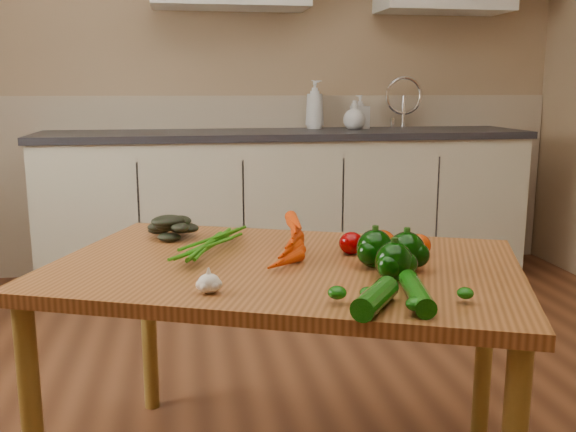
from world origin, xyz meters
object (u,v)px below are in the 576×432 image
Objects in this scene: soap_bottle_a at (315,105)px; garlic_bulb at (209,283)px; soap_bottle_c at (354,115)px; zucchini_a at (417,293)px; leafy_greens at (174,224)px; carrot_bunch at (265,245)px; pepper_b at (406,251)px; soap_bottle_b at (360,112)px; tomato_a at (351,243)px; zucchini_b at (375,298)px; table at (285,289)px; pepper_a at (375,249)px; tomato_c at (419,245)px; tomato_b at (382,242)px; pepper_c at (394,262)px.

soap_bottle_a is 2.59m from garlic_bulb.
soap_bottle_c is 2.55m from garlic_bulb.
leafy_greens is at bearing 126.54° from zucchini_a.
carrot_bunch is 2.33× the size of pepper_b.
soap_bottle_a is at bearing -26.14° from soap_bottle_b.
pepper_b is 1.41× the size of tomato_a.
tomato_a is at bearing 81.44° from zucchini_b.
carrot_bunch is at bearing 79.93° from soap_bottle_c.
pepper_a is at bearing 2.53° from table.
tomato_c is at bearing 68.84° from zucchini_a.
pepper_a is 1.40× the size of tomato_a.
carrot_bunch reaches higher than garlic_bulb.
soap_bottle_b is 0.94× the size of zucchini_a.
tomato_a reaches higher than zucchini_b.
leafy_greens is at bearing 70.37° from soap_bottle_c.
tomato_b reaches higher than tomato_a.
garlic_bulb is at bearing 162.04° from zucchini_a.
soap_bottle_c reaches higher than tomato_a.
table is 5.01× the size of soap_bottle_a.
soap_bottle_a reaches higher than soap_bottle_c.
zucchini_a is at bearing -111.16° from tomato_c.
pepper_a is at bearing 91.15° from zucchini_a.
soap_bottle_a is 2.68m from zucchini_b.
pepper_b is (0.30, -0.12, 0.13)m from table.
tomato_c is (0.69, -0.35, -0.01)m from leafy_greens.
carrot_bunch is 0.25m from tomato_a.
zucchini_b is (0.35, -0.18, 0.00)m from garlic_bulb.
carrot_bunch is at bearing 170.07° from tomato_c.
soap_bottle_b is at bearing -42.95° from soap_bottle_a.
soap_bottle_c is 0.79× the size of zucchini_a.
soap_bottle_b is 0.88× the size of carrot_bunch.
soap_bottle_c is at bearing 79.94° from tomato_c.
leafy_greens reaches higher than tomato_b.
pepper_c is (-0.06, -0.08, -0.00)m from pepper_b.
zucchini_a is at bearing -85.61° from tomato_a.
pepper_b is 0.10m from pepper_c.
table is 0.24m from tomato_a.
soap_bottle_c reaches higher than table.
soap_bottle_c is 2.42× the size of tomato_a.
garlic_bulb is 0.25× the size of zucchini_a.
tomato_a reaches higher than garlic_bulb.
carrot_bunch is at bearing -136.34° from soap_bottle_a.
table is 8.31× the size of zucchini_b.
soap_bottle_a is at bearing 81.21° from tomato_a.
pepper_a is 0.18m from tomato_c.
zucchini_a is (0.03, -0.44, -0.01)m from tomato_a.
tomato_a is 0.48m from zucchini_b.
soap_bottle_b is 1.14× the size of leafy_greens.
tomato_b is (-0.01, 0.18, -0.02)m from pepper_b.
soap_bottle_c reaches higher than leafy_greens.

